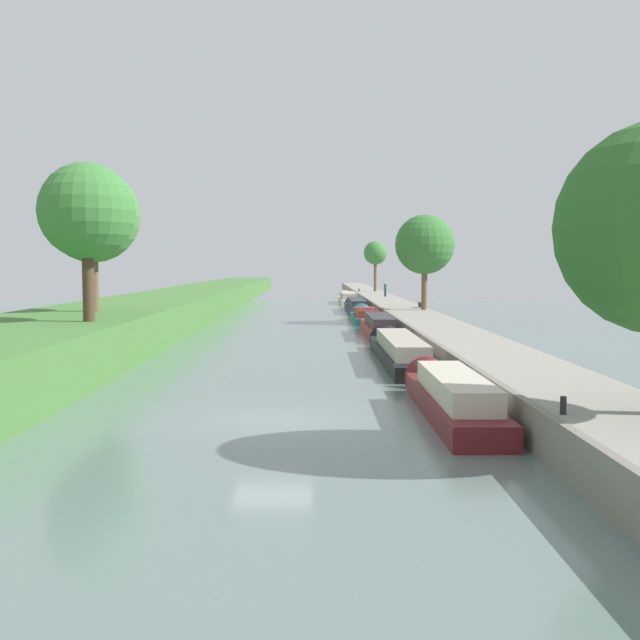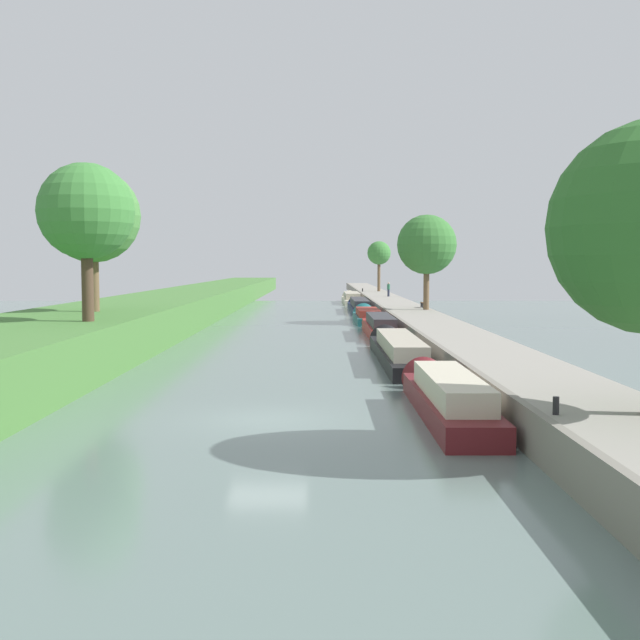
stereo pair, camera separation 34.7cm
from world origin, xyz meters
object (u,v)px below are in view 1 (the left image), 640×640
narrowboat_navy (356,306)px  narrowboat_cream (348,298)px  narrowboat_black (398,350)px  narrowboat_teal (365,316)px  mooring_bollard_far (359,290)px  person_walking (385,289)px  narrowboat_red (378,326)px  narrowboat_maroon (450,396)px  park_bench (422,304)px  mooring_bollard_near (563,405)px

narrowboat_navy → narrowboat_cream: (-0.06, 17.99, -0.01)m
narrowboat_black → narrowboat_teal: 27.25m
narrowboat_cream → mooring_bollard_far: bearing=75.1°
narrowboat_navy → person_walking: 9.72m
narrowboat_black → narrowboat_cream: (0.06, 59.62, -0.01)m
narrowboat_red → narrowboat_cream: (-0.11, 45.33, -0.05)m
narrowboat_teal → narrowboat_cream: bearing=90.1°
narrowboat_maroon → narrowboat_navy: narrowboat_maroon is taller
narrowboat_navy → narrowboat_teal: bearing=-90.1°
narrowboat_navy → person_walking: (3.91, 8.77, 1.50)m
narrowboat_black → narrowboat_red: narrowboat_red is taller
narrowboat_red → park_bench: park_bench is taller
narrowboat_maroon → narrowboat_cream: bearing=90.1°
narrowboat_maroon → park_bench: size_ratio=7.40×
person_walking → mooring_bollard_far: 16.30m
narrowboat_navy → mooring_bollard_far: mooring_bollard_far is taller
narrowboat_black → narrowboat_navy: bearing=89.8°
narrowboat_black → person_walking: (4.04, 50.40, 1.50)m
narrowboat_maroon → narrowboat_cream: (-0.12, 73.57, -0.04)m
narrowboat_maroon → mooring_bollard_near: mooring_bollard_near is taller
narrowboat_black → park_bench: size_ratio=10.25×
mooring_bollard_near → mooring_bollard_far: 86.71m
person_walking → park_bench: 23.32m
mooring_bollard_near → mooring_bollard_far: same height
narrowboat_black → narrowboat_cream: narrowboat_cream is taller
narrowboat_maroon → narrowboat_teal: 41.19m
narrowboat_black → narrowboat_red: 14.29m
narrowboat_red → park_bench: size_ratio=8.52×
narrowboat_teal → narrowboat_cream: size_ratio=0.73×
narrowboat_navy → mooring_bollard_far: 25.00m
mooring_bollard_near → narrowboat_maroon: bearing=105.5°
mooring_bollard_far → narrowboat_navy: bearing=-94.1°
person_walking → narrowboat_red: bearing=-96.1°
narrowboat_cream → narrowboat_red: bearing=-89.9°
park_bench → mooring_bollard_far: bearing=94.5°
narrowboat_maroon → mooring_bollard_near: size_ratio=24.65×
narrowboat_cream → person_walking: person_walking is taller
mooring_bollard_near → park_bench: size_ratio=0.30×
mooring_bollard_near → narrowboat_black: bearing=95.4°
narrowboat_black → narrowboat_maroon: bearing=-89.3°
narrowboat_black → narrowboat_red: (0.18, 14.29, 0.04)m
narrowboat_teal → narrowboat_red: bearing=-89.7°
mooring_bollard_far → park_bench: size_ratio=0.30×
narrowboat_teal → park_bench: bearing=-1.7°
park_bench → person_walking: bearing=92.4°
narrowboat_cream → park_bench: park_bench is taller
narrowboat_navy → mooring_bollard_near: size_ratio=37.77×
narrowboat_black → mooring_bollard_far: size_ratio=34.17×
narrowboat_navy → narrowboat_cream: 17.99m
narrowboat_cream → narrowboat_teal: bearing=-89.9°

